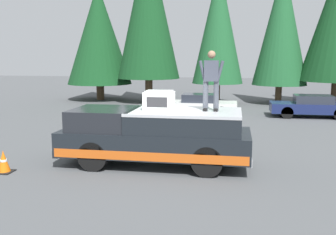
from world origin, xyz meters
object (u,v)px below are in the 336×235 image
object	(u,v)px
compressor_unit	(159,100)
parked_car_white	(199,105)
pickup_truck	(155,136)
traffic_cone	(4,162)
person_on_truck_bed	(211,79)
parked_car_navy	(311,106)

from	to	relation	value
compressor_unit	parked_car_white	bearing A→B (deg)	-1.53
compressor_unit	parked_car_white	world-z (taller)	compressor_unit
pickup_truck	traffic_cone	world-z (taller)	pickup_truck
pickup_truck	person_on_truck_bed	world-z (taller)	person_on_truck_bed
pickup_truck	parked_car_navy	xyz separation A→B (m)	(10.10, -6.23, -0.29)
compressor_unit	traffic_cone	world-z (taller)	compressor_unit
pickup_truck	parked_car_white	world-z (taller)	pickup_truck
pickup_truck	person_on_truck_bed	xyz separation A→B (m)	(0.07, -1.60, 1.68)
compressor_unit	person_on_truck_bed	xyz separation A→B (m)	(0.06, -1.48, 0.62)
person_on_truck_bed	parked_car_white	size ratio (longest dim) A/B	0.41
parked_car_white	compressor_unit	bearing A→B (deg)	178.47
traffic_cone	person_on_truck_bed	bearing A→B (deg)	-74.72
pickup_truck	parked_car_white	bearing A→B (deg)	-2.22
compressor_unit	parked_car_white	size ratio (longest dim) A/B	0.20
compressor_unit	parked_car_navy	distance (m)	11.87
pickup_truck	parked_car_white	distance (m)	9.67
pickup_truck	traffic_cone	bearing A→B (deg)	110.01
parked_car_navy	traffic_cone	xyz separation A→B (m)	(-11.55, 10.21, -0.29)
person_on_truck_bed	parked_car_white	world-z (taller)	person_on_truck_bed
pickup_truck	compressor_unit	xyz separation A→B (m)	(0.01, -0.12, 1.05)
compressor_unit	traffic_cone	bearing A→B (deg)	109.63
pickup_truck	parked_car_navy	world-z (taller)	pickup_truck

